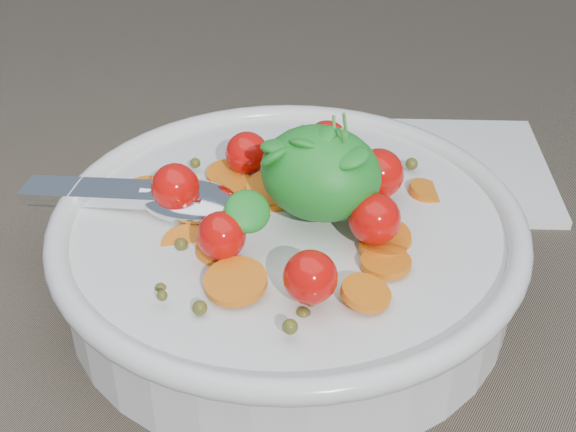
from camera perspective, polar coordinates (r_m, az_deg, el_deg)
The scene contains 3 objects.
ground at distance 0.58m, azimuth -1.22°, elevation -2.84°, with size 6.00×6.00×0.00m, color #695B4B.
bowl at distance 0.53m, azimuth 0.02°, elevation -2.10°, with size 0.33×0.31×0.13m.
napkin at distance 0.69m, azimuth 10.56°, elevation 3.36°, with size 0.18×0.16×0.01m, color white.
Camera 1 is at (0.24, -0.39, 0.36)m, focal length 50.00 mm.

